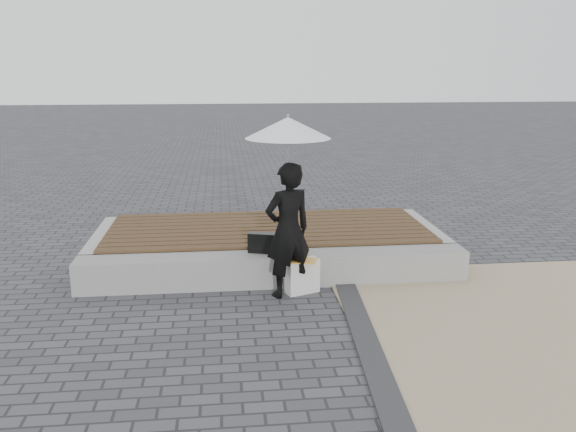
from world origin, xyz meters
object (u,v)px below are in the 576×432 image
object	(u,v)px
seating_ledge	(275,269)
parasol	(288,128)
canvas_tote	(302,276)
woman	(288,230)
handbag	(263,243)

from	to	relation	value
seating_ledge	parasol	bearing A→B (deg)	-74.06
parasol	canvas_tote	world-z (taller)	parasol
woman	canvas_tote	distance (m)	0.64
woman	canvas_tote	xyz separation A→B (m)	(0.19, 0.07, -0.61)
parasol	canvas_tote	xyz separation A→B (m)	(0.19, 0.07, -1.83)
seating_ledge	handbag	size ratio (longest dim) A/B	13.64
handbag	canvas_tote	world-z (taller)	handbag
seating_ledge	parasol	distance (m)	1.90
seating_ledge	handbag	distance (m)	0.37
parasol	canvas_tote	size ratio (longest dim) A/B	2.96
woman	parasol	distance (m)	1.22
woman	canvas_tote	size ratio (longest dim) A/B	3.84
seating_ledge	handbag	xyz separation A→B (m)	(-0.15, 0.07, 0.33)
seating_ledge	canvas_tote	xyz separation A→B (m)	(0.31, -0.36, 0.01)
woman	canvas_tote	world-z (taller)	woman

